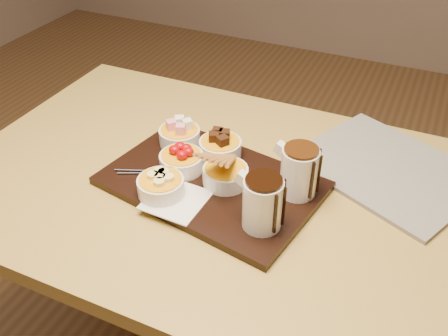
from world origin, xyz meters
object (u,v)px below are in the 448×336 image
at_px(dining_table, 217,212).
at_px(pitcher_dark_chocolate, 263,204).
at_px(newspaper, 387,168).
at_px(bowl_strawberries, 182,162).
at_px(serving_board, 212,183).
at_px(pitcher_milk_chocolate, 299,172).

xyz_separation_m(dining_table, pitcher_dark_chocolate, (0.15, -0.11, 0.17)).
xyz_separation_m(dining_table, newspaper, (0.35, 0.20, 0.10)).
xyz_separation_m(dining_table, bowl_strawberries, (-0.08, -0.02, 0.14)).
relative_size(serving_board, pitcher_dark_chocolate, 4.30).
bearing_deg(dining_table, pitcher_dark_chocolate, -36.75).
xyz_separation_m(serving_board, pitcher_dark_chocolate, (0.15, -0.09, 0.06)).
distance_m(dining_table, serving_board, 0.11).
bearing_deg(pitcher_dark_chocolate, bowl_strawberries, 167.35).
relative_size(pitcher_dark_chocolate, newspaper, 0.28).
xyz_separation_m(dining_table, serving_board, (0.00, -0.03, 0.11)).
bearing_deg(pitcher_milk_chocolate, newspaper, 59.21).
height_order(bowl_strawberries, pitcher_milk_chocolate, pitcher_milk_chocolate).
bearing_deg(bowl_strawberries, newspaper, 26.70).
xyz_separation_m(dining_table, pitcher_milk_chocolate, (0.19, 0.01, 0.17)).
bearing_deg(pitcher_dark_chocolate, dining_table, 153.52).
relative_size(serving_board, pitcher_milk_chocolate, 4.30).
bearing_deg(bowl_strawberries, pitcher_dark_chocolate, -22.92).
xyz_separation_m(bowl_strawberries, pitcher_dark_chocolate, (0.23, -0.10, 0.03)).
height_order(pitcher_dark_chocolate, newspaper, pitcher_dark_chocolate).
relative_size(dining_table, pitcher_dark_chocolate, 11.21).
bearing_deg(pitcher_dark_chocolate, newspaper, 68.27).
relative_size(bowl_strawberries, pitcher_dark_chocolate, 0.93).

